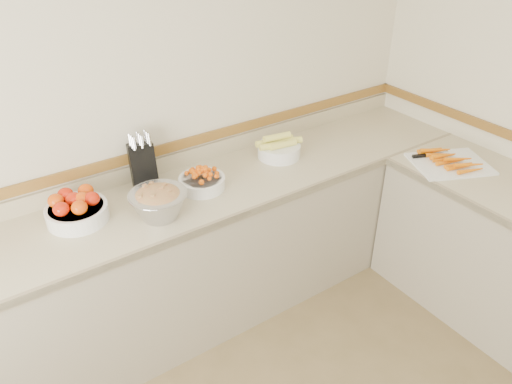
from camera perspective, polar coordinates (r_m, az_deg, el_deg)
back_wall at (r=2.86m, az=-13.43°, el=8.72°), size 4.00×0.00×4.00m
counter_back at (r=3.03m, az=-9.07°, el=-8.11°), size 4.00×0.65×1.08m
knife_block at (r=2.87m, az=-12.81°, el=3.05°), size 0.17×0.20×0.34m
tomato_bowl at (r=2.70m, az=-19.84°, el=-1.82°), size 0.31×0.31×0.15m
cherry_tomato_bowl at (r=2.83m, az=-6.23°, el=1.33°), size 0.27×0.27×0.15m
corn_bowl at (r=3.16m, az=2.63°, el=5.04°), size 0.30×0.27×0.16m
rhubarb_bowl at (r=2.60m, az=-11.07°, el=-1.15°), size 0.30×0.30×0.17m
cutting_board at (r=3.30m, az=21.18°, el=3.27°), size 0.55×0.50×0.06m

